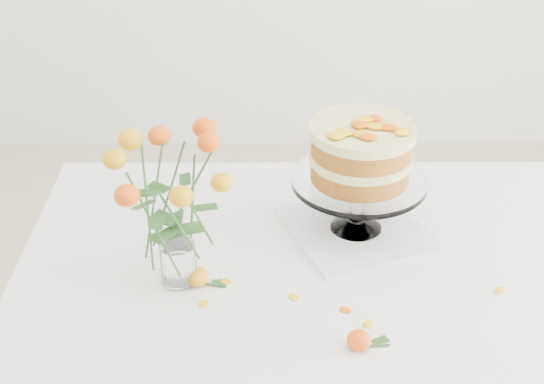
# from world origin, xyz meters

# --- Properties ---
(table) EXTENTS (1.43, 0.93, 0.76)m
(table) POSITION_xyz_m (0.00, 0.00, 0.67)
(table) COLOR tan
(table) RESTS_ON ground
(napkin) EXTENTS (0.37, 0.37, 0.01)m
(napkin) POSITION_xyz_m (0.03, 0.14, 0.76)
(napkin) COLOR white
(napkin) RESTS_ON table
(cake_stand) EXTENTS (0.30, 0.30, 0.27)m
(cake_stand) POSITION_xyz_m (0.03, 0.14, 0.95)
(cake_stand) COLOR white
(cake_stand) RESTS_ON napkin
(rose_vase) EXTENTS (0.30, 0.30, 0.37)m
(rose_vase) POSITION_xyz_m (-0.36, -0.05, 0.97)
(rose_vase) COLOR white
(rose_vase) RESTS_ON table
(loose_rose_near) EXTENTS (0.08, 0.05, 0.04)m
(loose_rose_near) POSITION_xyz_m (-0.32, -0.05, 0.78)
(loose_rose_near) COLOR #F3A415
(loose_rose_near) RESTS_ON table
(loose_rose_far) EXTENTS (0.08, 0.05, 0.04)m
(loose_rose_far) POSITION_xyz_m (-0.00, -0.24, 0.78)
(loose_rose_far) COLOR #DC4A0A
(loose_rose_far) RESTS_ON table
(stray_petal_a) EXTENTS (0.03, 0.02, 0.00)m
(stray_petal_a) POSITION_xyz_m (-0.12, -0.10, 0.76)
(stray_petal_a) COLOR yellow
(stray_petal_a) RESTS_ON table
(stray_petal_b) EXTENTS (0.03, 0.02, 0.00)m
(stray_petal_b) POSITION_xyz_m (-0.02, -0.14, 0.76)
(stray_petal_b) COLOR yellow
(stray_petal_b) RESTS_ON table
(stray_petal_c) EXTENTS (0.03, 0.02, 0.00)m
(stray_petal_c) POSITION_xyz_m (0.02, -0.18, 0.76)
(stray_petal_c) COLOR yellow
(stray_petal_c) RESTS_ON table
(stray_petal_d) EXTENTS (0.03, 0.02, 0.00)m
(stray_petal_d) POSITION_xyz_m (-0.26, -0.05, 0.76)
(stray_petal_d) COLOR yellow
(stray_petal_d) RESTS_ON table
(stray_petal_e) EXTENTS (0.03, 0.02, 0.00)m
(stray_petal_e) POSITION_xyz_m (-0.30, -0.12, 0.76)
(stray_petal_e) COLOR yellow
(stray_petal_e) RESTS_ON table
(stray_petal_f) EXTENTS (0.03, 0.02, 0.00)m
(stray_petal_f) POSITION_xyz_m (0.30, -0.08, 0.76)
(stray_petal_f) COLOR yellow
(stray_petal_f) RESTS_ON table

